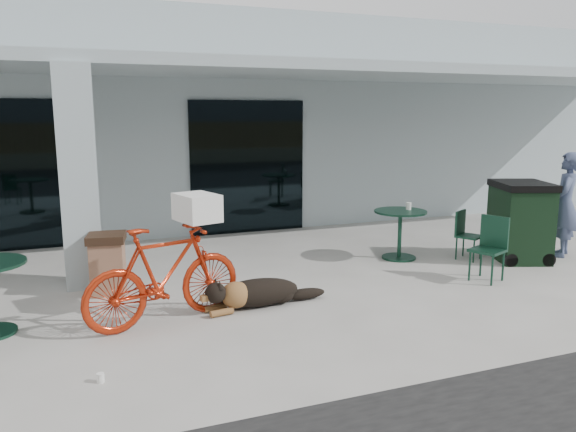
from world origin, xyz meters
name	(u,v)px	position (x,y,z in m)	size (l,w,h in m)	color
ground	(228,327)	(0.00, 0.00, 0.00)	(80.00, 80.00, 0.00)	#ADAAA3
building	(136,121)	(0.00, 8.50, 2.25)	(22.00, 7.00, 4.50)	#9CACB0
storefront_glass_right	(248,167)	(1.80, 4.98, 1.35)	(2.40, 0.06, 2.70)	black
column	(78,178)	(-1.50, 2.30, 1.56)	(0.50, 0.50, 3.12)	#9CACB0
overhang	(167,66)	(0.00, 3.60, 3.21)	(22.00, 2.80, 0.18)	#9CACB0
bicycle	(164,275)	(-0.64, 0.40, 0.59)	(0.56, 1.97, 1.18)	#AC260D
laundry_basket	(197,208)	(-0.21, 0.52, 1.34)	(0.55, 0.41, 0.33)	white
dog	(258,291)	(0.55, 0.54, 0.21)	(1.26, 0.42, 0.42)	black
cup_near_dog	(100,378)	(-1.45, -0.89, 0.04)	(0.07, 0.07, 0.09)	white
cafe_table_far	(400,235)	(3.55, 1.97, 0.42)	(0.89, 0.89, 0.83)	#133828
cafe_chair_far_a	(469,236)	(4.62, 1.50, 0.41)	(0.37, 0.41, 0.83)	#133828
cafe_chair_far_b	(487,249)	(4.06, 0.40, 0.48)	(0.43, 0.47, 0.95)	#133828
person	(565,205)	(6.29, 1.12, 0.90)	(0.66, 0.43, 1.80)	#424E70
cup_on_table	(409,206)	(3.73, 2.01, 0.89)	(0.09, 0.09, 0.12)	white
trash_receptacle	(108,264)	(-1.20, 1.80, 0.42)	(0.49, 0.49, 0.84)	#855C45
wheeled_bin	(520,221)	(5.41, 1.20, 0.66)	(0.82, 1.04, 1.32)	black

